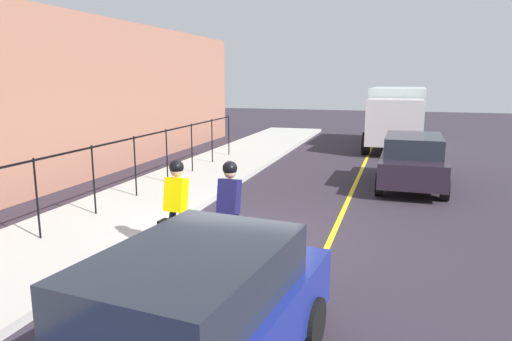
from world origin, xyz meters
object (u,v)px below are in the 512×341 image
Objects in this scene: cyclist_lead at (230,212)px; traffic_cone_near at (230,184)px; cyclist_follow at (177,210)px; parked_sedan_rear at (187,327)px; box_truck_background at (397,115)px; patrol_sedan at (413,160)px.

cyclist_lead is 2.99× the size of traffic_cone_near.
parked_sedan_rear is at bearing -148.76° from cyclist_follow.
cyclist_lead is at bearing -76.47° from cyclist_follow.
traffic_cone_near is at bearing -156.47° from parked_sedan_rear.
box_truck_background is at bearing -6.00° from cyclist_lead.
cyclist_lead is 0.96m from cyclist_follow.
parked_sedan_rear is at bearing 168.70° from patrol_sedan.
cyclist_follow reaches higher than parked_sedan_rear.
patrol_sedan and parked_sedan_rear have the same top height.
patrol_sedan is (7.15, -3.21, -0.09)m from cyclist_lead.
box_truck_background is at bearing 4.96° from patrol_sedan.
patrol_sedan is 5.54m from traffic_cone_near.
cyclist_lead is 0.27× the size of box_truck_background.
cyclist_follow is 3.94m from parked_sedan_rear.
cyclist_lead reaches higher than traffic_cone_near.
cyclist_lead is 0.41× the size of patrol_sedan.
cyclist_lead is 3.76m from parked_sedan_rear.
box_truck_background is at bearing -9.22° from cyclist_follow.
cyclist_follow is at bearing -11.55° from box_truck_background.
traffic_cone_near is (-10.86, 4.30, -1.24)m from box_truck_background.
traffic_cone_near is at bearing 12.42° from cyclist_follow.
patrol_sedan is at bearing 174.12° from parked_sedan_rear.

